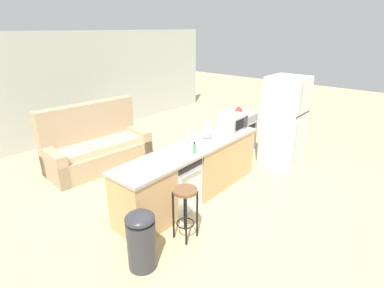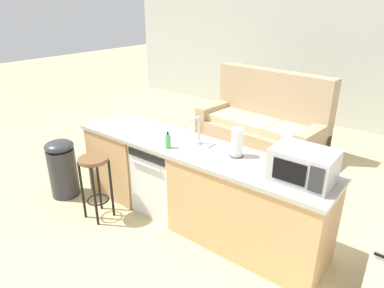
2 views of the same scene
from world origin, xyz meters
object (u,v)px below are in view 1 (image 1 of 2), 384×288
Objects in this scene: dishwasher at (176,183)px; paper_towel_roll at (207,130)px; kettle at (238,111)px; microwave at (233,122)px; couch at (96,147)px; stove_range at (236,132)px; trash_bin at (141,240)px; soap_bottle at (194,149)px; bar_stool at (185,203)px; refrigerator at (284,122)px.

dishwasher is 2.98× the size of paper_towel_roll.
dishwasher is at bearing -170.15° from kettle.
couch is at bearing 122.95° from microwave.
kettle reaches higher than stove_range.
couch reaches higher than kettle.
kettle is at bearing 25.57° from microwave.
microwave is at bearing -0.05° from dishwasher.
soap_bottle is at bearing 15.09° from trash_bin.
dishwasher is 1.07m from paper_towel_roll.
soap_bottle reaches higher than trash_bin.
kettle is (2.22, 0.60, 0.01)m from soap_bottle.
dishwasher reaches higher than trash_bin.
stove_range is at bearing 11.91° from dishwasher.
soap_bottle is at bearing -172.31° from microwave.
kettle reaches higher than trash_bin.
kettle is at bearing 15.23° from soap_bottle.
paper_towel_roll is 0.38× the size of trash_bin.
microwave is (1.55, -0.00, 0.62)m from dishwasher.
refrigerator is at bearing 1.07° from bar_stool.
dishwasher is 1.14× the size of trash_bin.
stove_range is at bearing 20.54° from bar_stool.
dishwasher is at bearing -174.79° from paper_towel_roll.
kettle is (-0.17, -0.13, 0.53)m from stove_range.
paper_towel_roll reaches higher than microwave.
couch is (-0.80, 2.21, -0.64)m from paper_towel_roll.
kettle is (0.89, 0.42, -0.05)m from microwave.
kettle is 0.28× the size of bar_stool.
soap_bottle is 0.24× the size of trash_bin.
soap_bottle is 0.08× the size of couch.
kettle is 3.83m from trash_bin.
paper_towel_roll is 0.38× the size of bar_stool.
trash_bin is at bearing -114.08° from couch.
paper_towel_roll is 0.14× the size of couch.
kettle is (2.43, 0.42, 0.56)m from dishwasher.
couch is (-2.54, 2.84, -0.51)m from refrigerator.
refrigerator reaches higher than microwave.
kettle is at bearing -142.84° from stove_range.
bar_stool is 0.36× the size of couch.
dishwasher is at bearing 25.05° from trash_bin.
soap_bottle is (-0.65, -0.26, -0.07)m from paper_towel_roll.
kettle reaches higher than dishwasher.
microwave is 2.80m from couch.
microwave is 2.18m from bar_stool.
trash_bin is (-3.81, -1.11, -0.07)m from stove_range.
couch reaches higher than dishwasher.
paper_towel_roll is at bearing 5.21° from dishwasher.
refrigerator is 3.85m from trash_bin.
soap_bottle is 1.59m from trash_bin.
stove_range is at bearing 17.02° from soap_bottle.
dishwasher is 0.62m from soap_bottle.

